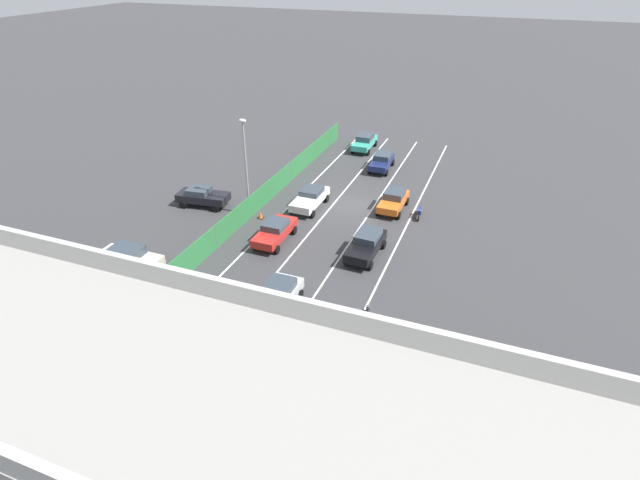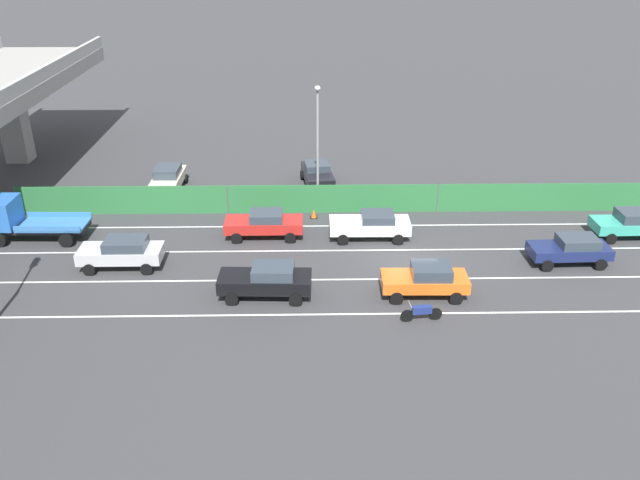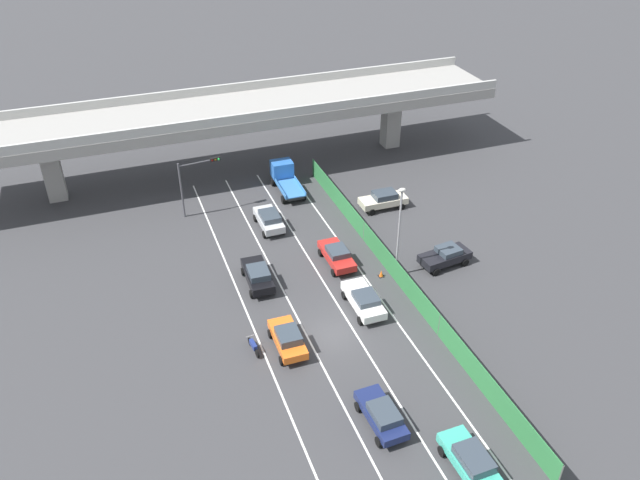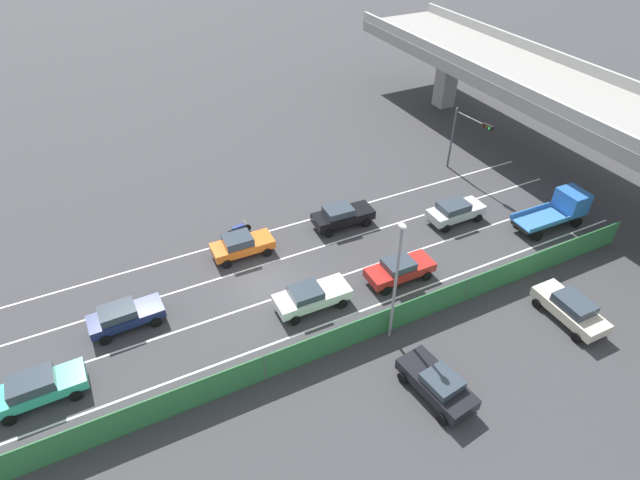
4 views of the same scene
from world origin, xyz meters
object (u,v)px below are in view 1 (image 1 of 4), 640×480
Objects in this scene: parked_sedan_dark at (202,196)px; car_sedan_red at (275,231)px; car_taxi_orange at (394,200)px; motorcycle at (419,212)px; car_taxi_teal at (365,141)px; flatbed_truck_blue at (154,350)px; car_sedan_silver at (277,296)px; parked_sedan_cream at (129,258)px; car_sedan_navy at (382,161)px; car_hatchback_white at (310,198)px; traffic_cone at (261,215)px; street_lamp at (245,160)px; traffic_light at (337,328)px; car_sedan_black at (366,244)px.

car_sedan_red is at bearing 158.90° from parked_sedan_dark.
car_taxi_orange is 2.19× the size of motorcycle.
car_sedan_red is at bearing 88.82° from car_taxi_teal.
flatbed_truck_blue is at bearing 67.20° from motorcycle.
car_sedan_silver is 0.96× the size of car_sedan_red.
car_taxi_orange is at bearing -133.24° from parked_sedan_cream.
car_sedan_navy is 11.04m from car_hatchback_white.
car_sedan_navy reaches higher than traffic_cone.
street_lamp is (7.56, 13.56, 3.92)m from car_sedan_navy.
car_sedan_silver reaches higher than motorcycle.
parked_sedan_cream is at bearing 64.72° from car_sedan_navy.
car_taxi_teal is 1.01× the size of parked_sedan_cream.
flatbed_truck_blue reaches higher than car_sedan_red.
traffic_light is 0.68× the size of street_lamp.
car_taxi_orange is 14.73m from car_taxi_teal.
parked_sedan_dark reaches higher than car_hatchback_white.
traffic_light reaches higher than car_taxi_teal.
car_hatchback_white is 20.64m from traffic_light.
car_sedan_black is 7.83m from car_taxi_orange.
traffic_light is (-9.14, 12.17, 3.05)m from car_sedan_red.
traffic_light reaches higher than car_sedan_silver.
motorcycle is at bearing -108.01° from car_sedan_black.
flatbed_truck_blue is 2.90× the size of motorcycle.
car_sedan_red is 1.01× the size of parked_sedan_cream.
traffic_light reaches higher than parked_sedan_cream.
parked_sedan_cream reaches higher than parked_sedan_dark.
car_hatchback_white is at bearing 72.05° from car_sedan_navy.
parked_sedan_cream reaches higher than car_sedan_silver.
car_sedan_red is 6.36m from street_lamp.
car_hatchback_white is at bearing -90.70° from flatbed_truck_blue.
car_sedan_red is at bearing 140.64° from street_lamp.
parked_sedan_dark is 5.95m from street_lamp.
car_sedan_silver is 1.03× the size of car_taxi_orange.
flatbed_truck_blue reaches higher than parked_sedan_cream.
car_sedan_red reaches higher than car_hatchback_white.
car_sedan_red is 7.82× the size of traffic_cone.
car_taxi_orange is 0.93× the size of car_taxi_teal.
car_sedan_silver is 29.10m from car_taxi_teal.
car_sedan_silver is 16.03m from parked_sedan_dark.
car_taxi_teal is at bearing -75.55° from traffic_light.
car_sedan_red is 2.33× the size of motorcycle.
traffic_cone is at bearing 176.80° from parked_sedan_dark.
car_sedan_black is at bearing 166.02° from traffic_cone.
parked_sedan_cream is 11.10m from traffic_cone.
car_sedan_silver is 0.80× the size of traffic_light.
car_sedan_silver is at bearing 178.48° from parked_sedan_cream.
car_sedan_silver reaches higher than traffic_cone.
parked_sedan_dark is (12.05, 13.50, 0.02)m from car_sedan_navy.
parked_sedan_dark is (8.65, 3.00, 0.01)m from car_hatchback_white.
parked_sedan_cream is at bearing -17.02° from traffic_light.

